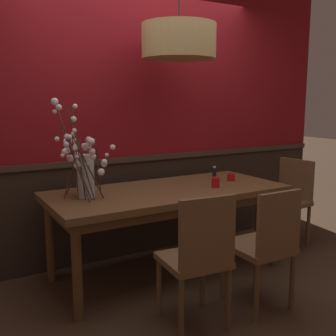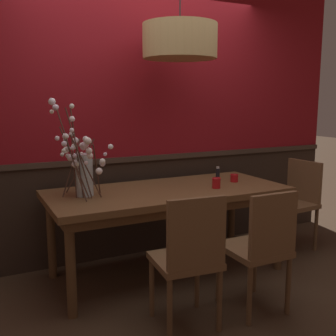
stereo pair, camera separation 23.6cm
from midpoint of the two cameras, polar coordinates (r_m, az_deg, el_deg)
The scene contains 13 objects.
ground_plane at distance 3.69m, azimuth 1.90°, elevation -14.65°, with size 24.00×24.00×0.00m, color #422D1E.
back_wall at distance 3.92m, azimuth -2.33°, elevation 8.77°, with size 4.61×0.14×2.94m.
dining_table at distance 3.47m, azimuth 1.96°, elevation -4.35°, with size 2.05×0.91×0.76m.
chair_far_side_left at distance 4.17m, azimuth -6.87°, elevation -4.20°, with size 0.42×0.39×0.96m.
chair_near_side_left at distance 2.68m, azimuth 5.62°, elevation -12.25°, with size 0.45×0.44×0.93m.
chair_head_east_end at distance 4.38m, azimuth 19.13°, elevation -4.12°, with size 0.45×0.47×0.90m.
chair_near_side_right at distance 2.98m, azimuth 15.25°, elevation -10.55°, with size 0.40×0.44×0.91m.
chair_far_side_right at distance 4.38m, azimuth 0.33°, elevation -3.62°, with size 0.46×0.42×0.90m.
vase_with_blossoms at distance 3.19m, azimuth -10.07°, elevation 0.03°, with size 0.48×0.54×0.77m.
candle_holder_nearer_center at distance 3.51m, azimuth 8.81°, elevation -2.13°, with size 0.08×0.08×0.09m.
candle_holder_nearer_edge at distance 3.81m, azimuth 11.19°, elevation -1.41°, with size 0.08×0.08×0.07m.
condiment_bottle at distance 3.87m, azimuth 8.81°, elevation -0.80°, with size 0.04×0.04×0.13m.
pendant_lamp at distance 3.53m, azimuth 3.71°, elevation 17.51°, with size 0.63×0.63×1.08m.
Camera 2 is at (-1.50, -3.02, 1.51)m, focal length 42.90 mm.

